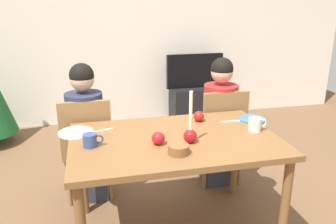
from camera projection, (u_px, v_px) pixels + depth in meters
The scene contains 18 objects.
back_wall at pixel (127, 26), 4.53m from camera, with size 6.40×0.10×2.60m, color silver.
dining_table at pixel (175, 149), 2.33m from camera, with size 1.40×0.90×0.75m.
chair_left at pixel (87, 143), 2.81m from camera, with size 0.40×0.40×0.90m.
chair_right at pixel (220, 131), 3.06m from camera, with size 0.40×0.40×0.90m.
person_left_child at pixel (86, 135), 2.82m from camera, with size 0.30×0.30×1.17m.
person_right_child at pixel (219, 124), 3.07m from camera, with size 0.30×0.30×1.17m.
tv_stand at pixel (194, 104), 4.77m from camera, with size 0.64×0.40×0.48m, color black.
tv at pixel (195, 71), 4.63m from camera, with size 0.79×0.05×0.46m.
candle_centerpiece at pixel (190, 132), 2.21m from camera, with size 0.09×0.09×0.35m.
plate_left at pixel (76, 132), 2.38m from camera, with size 0.24×0.24×0.01m, color silver.
plate_right at pixel (252, 119), 2.64m from camera, with size 0.21×0.21×0.01m, color teal.
mug_left at pixel (90, 140), 2.15m from camera, with size 0.13×0.09×0.09m.
mug_right at pixel (255, 125), 2.41m from camera, with size 0.14×0.09×0.10m.
fork_left at pixel (101, 131), 2.41m from camera, with size 0.18×0.01×0.01m, color silver.
fork_right at pixel (232, 121), 2.60m from camera, with size 0.18×0.01×0.01m, color silver.
bowl_walnuts at pixel (179, 149), 2.06m from camera, with size 0.13×0.13×0.06m, color brown.
apple_near_candle at pixel (158, 138), 2.18m from camera, with size 0.09×0.09×0.09m, color red.
apple_by_left_plate at pixel (199, 116), 2.60m from camera, with size 0.08×0.08×0.08m, color #AF1C16.
Camera 1 is at (-0.53, -2.06, 1.65)m, focal length 36.34 mm.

